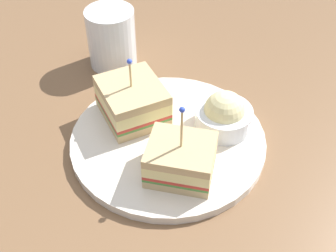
{
  "coord_description": "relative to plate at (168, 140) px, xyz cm",
  "views": [
    {
      "loc": [
        31.52,
        27.8,
        43.25
      ],
      "look_at": [
        0.0,
        0.0,
        3.26
      ],
      "focal_mm": 46.63,
      "sensor_mm": 36.0,
      "label": 1
    }
  ],
  "objects": [
    {
      "name": "plate",
      "position": [
        0.0,
        0.0,
        0.0
      ],
      "size": [
        26.58,
        26.58,
        1.26
      ],
      "primitive_type": "cylinder",
      "color": "silver",
      "rests_on": "ground_plane"
    },
    {
      "name": "drink_glass",
      "position": [
        -8.26,
        -19.52,
        3.78
      ],
      "size": [
        7.84,
        7.84,
        9.67
      ],
      "color": "beige",
      "rests_on": "ground_plane"
    },
    {
      "name": "sandwich_half_back",
      "position": [
        -0.13,
        -6.63,
        3.28
      ],
      "size": [
        10.97,
        11.53,
        9.67
      ],
      "color": "tan",
      "rests_on": "plate"
    },
    {
      "name": "ground_plane",
      "position": [
        0.0,
        0.0,
        -1.63
      ],
      "size": [
        108.23,
        108.23,
        2.0
      ],
      "primitive_type": "cube",
      "color": "brown"
    },
    {
      "name": "coleslaw_bowl",
      "position": [
        -6.61,
        4.35,
        2.78
      ],
      "size": [
        7.86,
        7.86,
        5.66
      ],
      "color": "white",
      "rests_on": "plate"
    },
    {
      "name": "sandwich_half_front",
      "position": [
        3.73,
        5.36,
        3.03
      ],
      "size": [
        9.97,
        10.41,
        10.86
      ],
      "color": "tan",
      "rests_on": "plate"
    }
  ]
}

